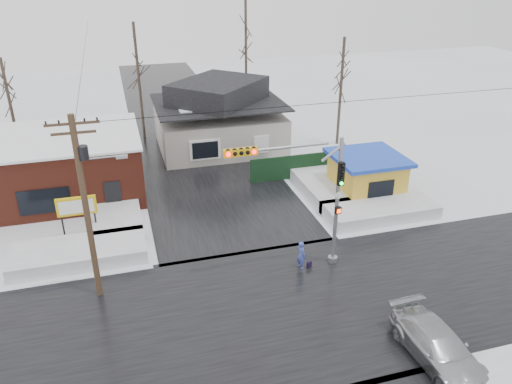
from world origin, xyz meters
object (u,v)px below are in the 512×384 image
object	(u,v)px
utility_pole	(86,199)
marquee_sign	(77,207)
pedestrian	(301,255)
kiosk	(366,175)
car	(438,346)
traffic_signal	(309,189)

from	to	relation	value
utility_pole	marquee_sign	bearing A→B (deg)	100.13
marquee_sign	pedestrian	xyz separation A→B (m)	(11.14, -6.59, -1.13)
kiosk	car	xyz separation A→B (m)	(-4.45, -14.78, -0.76)
utility_pole	marquee_sign	size ratio (longest dim) A/B	3.53
utility_pole	car	world-z (taller)	utility_pole
kiosk	marquee_sign	bearing A→B (deg)	-178.45
utility_pole	kiosk	distance (m)	18.95
utility_pole	car	xyz separation A→B (m)	(12.98, -8.29, -4.40)
kiosk	utility_pole	bearing A→B (deg)	-159.56
utility_pole	car	distance (m)	16.02
utility_pole	pedestrian	world-z (taller)	utility_pole
marquee_sign	pedestrian	size ratio (longest dim) A/B	1.62
traffic_signal	marquee_sign	xyz separation A→B (m)	(-11.43, 6.53, -2.62)
car	traffic_signal	bearing A→B (deg)	106.44
kiosk	pedestrian	distance (m)	10.24
traffic_signal	kiosk	world-z (taller)	traffic_signal
traffic_signal	utility_pole	distance (m)	10.39
pedestrian	car	xyz separation A→B (m)	(2.91, -7.69, -0.08)
utility_pole	kiosk	bearing A→B (deg)	20.44
kiosk	pedestrian	world-z (taller)	kiosk
pedestrian	car	bearing A→B (deg)	-175.19
pedestrian	kiosk	bearing A→B (deg)	-61.96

